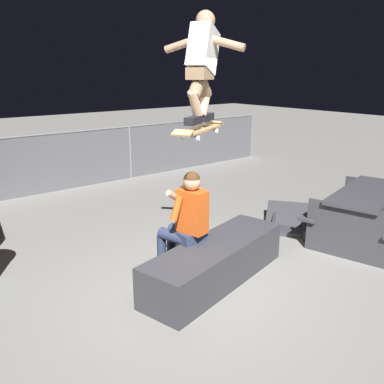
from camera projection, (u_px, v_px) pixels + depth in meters
The scene contains 8 objects.
ground_plane at pixel (199, 289), 4.64m from camera, with size 40.00×40.00×0.00m, color gray.
ledge_box_main at pixel (216, 262), 4.77m from camera, with size 2.07×0.61×0.47m, color #38383D.
person_sitting_on_ledge at pixel (185, 219), 4.76m from camera, with size 0.59×0.79×1.31m.
skateboard at pixel (200, 129), 4.36m from camera, with size 0.99×0.66×0.13m.
skater_airborne at pixel (202, 62), 4.21m from camera, with size 0.63×0.82×1.12m.
kicker_ramp at pixel (289, 222), 6.53m from camera, with size 1.22×1.17×0.34m.
picnic_table_back at pixel (366, 207), 5.86m from camera, with size 1.97×1.71×0.75m.
fence_back at pixel (43, 162), 8.13m from camera, with size 12.05×0.05×1.20m.
Camera 1 is at (-2.65, -3.19, 2.37)m, focal length 38.33 mm.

